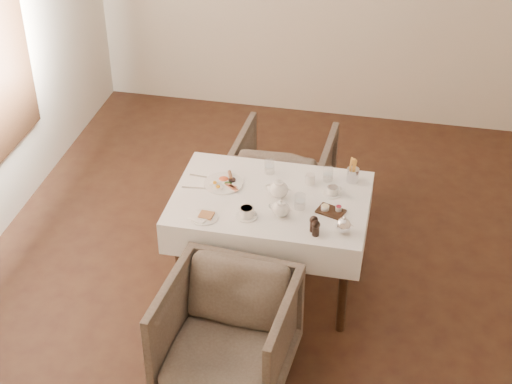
{
  "coord_description": "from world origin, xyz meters",
  "views": [
    {
      "loc": [
        0.66,
        -4.2,
        3.7
      ],
      "look_at": [
        -0.21,
        -0.13,
        0.82
      ],
      "focal_mm": 55.0,
      "sensor_mm": 36.0,
      "label": 1
    }
  ],
  "objects_px": {
    "table": "(271,211)",
    "armchair_near": "(227,334)",
    "armchair_far": "(284,173)",
    "breakfast_plate": "(224,182)",
    "teapot_centre": "(279,188)"
  },
  "relations": [
    {
      "from": "armchair_near",
      "to": "armchair_far",
      "type": "relative_size",
      "value": 1.04
    },
    {
      "from": "breakfast_plate",
      "to": "armchair_near",
      "type": "bearing_deg",
      "value": -72.15
    },
    {
      "from": "breakfast_plate",
      "to": "armchair_far",
      "type": "bearing_deg",
      "value": 75.77
    },
    {
      "from": "armchair_near",
      "to": "teapot_centre",
      "type": "relative_size",
      "value": 4.49
    },
    {
      "from": "table",
      "to": "teapot_centre",
      "type": "relative_size",
      "value": 7.42
    },
    {
      "from": "table",
      "to": "armchair_near",
      "type": "xyz_separation_m",
      "value": [
        -0.09,
        -0.88,
        -0.29
      ]
    },
    {
      "from": "armchair_near",
      "to": "teapot_centre",
      "type": "bearing_deg",
      "value": 86.24
    },
    {
      "from": "table",
      "to": "armchair_near",
      "type": "distance_m",
      "value": 0.93
    },
    {
      "from": "armchair_far",
      "to": "breakfast_plate",
      "type": "bearing_deg",
      "value": 74.81
    },
    {
      "from": "table",
      "to": "teapot_centre",
      "type": "distance_m",
      "value": 0.19
    },
    {
      "from": "armchair_near",
      "to": "breakfast_plate",
      "type": "bearing_deg",
      "value": 109.49
    },
    {
      "from": "breakfast_plate",
      "to": "table",
      "type": "bearing_deg",
      "value": -11.43
    },
    {
      "from": "table",
      "to": "armchair_far",
      "type": "relative_size",
      "value": 1.72
    },
    {
      "from": "breakfast_plate",
      "to": "teapot_centre",
      "type": "xyz_separation_m",
      "value": [
        0.39,
        -0.08,
        0.06
      ]
    },
    {
      "from": "armchair_far",
      "to": "breakfast_plate",
      "type": "relative_size",
      "value": 2.82
    }
  ]
}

